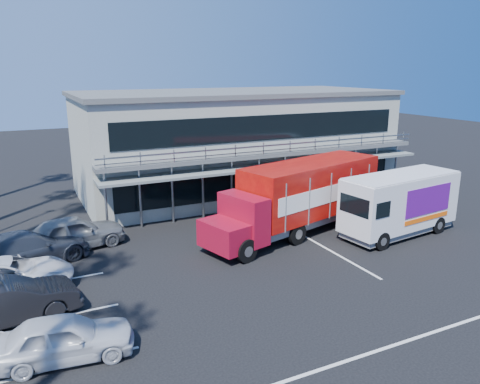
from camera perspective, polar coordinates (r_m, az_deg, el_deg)
name	(u,v)px	position (r m, az deg, el deg)	size (l,w,h in m)	color
ground	(317,271)	(21.72, 9.34, -9.45)	(120.00, 120.00, 0.00)	black
building	(235,141)	(34.65, -0.61, 6.22)	(22.40, 12.00, 7.30)	gray
red_truck	(301,195)	(25.91, 7.48, -0.35)	(11.73, 5.59, 3.85)	maroon
white_van	(399,203)	(26.68, 18.85, -1.31)	(7.18, 3.19, 3.39)	silver
parked_car_a	(64,338)	(16.23, -20.68, -16.30)	(1.72, 4.28, 1.46)	silver
parked_car_b	(8,302)	(19.04, -26.41, -11.89)	(1.69, 4.85, 1.60)	black
parked_car_c	(8,275)	(21.51, -26.42, -9.09)	(2.33, 5.06, 1.41)	white
parked_car_d	(25,249)	(23.70, -24.70, -6.38)	(2.34, 5.75, 1.67)	#2C313B
parked_car_e	(73,233)	(25.05, -19.65, -4.68)	(2.03, 5.05, 1.72)	slate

